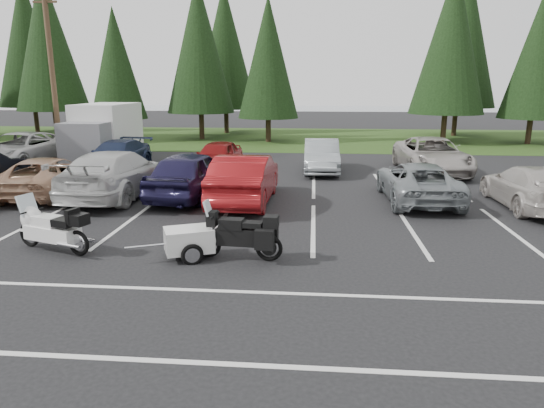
{
  "coord_description": "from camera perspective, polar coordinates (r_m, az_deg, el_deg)",
  "views": [
    {
      "loc": [
        3.16,
        -12.14,
        3.93
      ],
      "look_at": [
        2.16,
        -0.5,
        1.03
      ],
      "focal_mm": 32.0,
      "sensor_mm": 36.0,
      "label": 1
    }
  ],
  "objects": [
    {
      "name": "stall_markings",
      "position": [
        15.01,
        -7.43,
        -1.33
      ],
      "size": [
        32.0,
        16.0,
        0.01
      ],
      "primitive_type": "cube",
      "color": "silver",
      "rests_on": "ground"
    },
    {
      "name": "car_far_3",
      "position": [
        22.38,
        5.84,
        5.65
      ],
      "size": [
        1.58,
        4.43,
        1.45
      ],
      "primitive_type": "imported",
      "rotation": [
        0.0,
        0.0,
        0.01
      ],
      "color": "gray",
      "rests_on": "ground"
    },
    {
      "name": "car_near_3",
      "position": [
        18.08,
        -17.88,
        3.41
      ],
      "size": [
        2.54,
        5.82,
        1.67
      ],
      "primitive_type": "imported",
      "rotation": [
        0.0,
        0.0,
        3.11
      ],
      "color": "silver",
      "rests_on": "ground"
    },
    {
      "name": "car_far_4",
      "position": [
        23.15,
        18.3,
        5.45
      ],
      "size": [
        2.84,
        5.76,
        1.57
      ],
      "primitive_type": "imported",
      "rotation": [
        0.0,
        0.0,
        0.04
      ],
      "color": "#A59E97",
      "rests_on": "ground"
    },
    {
      "name": "car_near_7",
      "position": [
        17.77,
        28.12,
        1.79
      ],
      "size": [
        1.94,
        4.77,
        1.38
      ],
      "primitive_type": "imported",
      "rotation": [
        0.0,
        0.0,
        3.14
      ],
      "color": "#B0A9A1",
      "rests_on": "ground"
    },
    {
      "name": "conifer_6",
      "position": [
        35.47,
        20.32,
        17.64
      ],
      "size": [
        4.93,
        4.93,
        11.48
      ],
      "color": "#332316",
      "rests_on": "ground"
    },
    {
      "name": "car_near_6",
      "position": [
        17.3,
        16.75,
        2.51
      ],
      "size": [
        2.35,
        4.91,
        1.35
      ],
      "primitive_type": "imported",
      "rotation": [
        0.0,
        0.0,
        3.17
      ],
      "color": "gray",
      "rests_on": "ground"
    },
    {
      "name": "grass_strip",
      "position": [
        36.49,
        -0.08,
        7.78
      ],
      "size": [
        80.0,
        16.0,
        0.01
      ],
      "primitive_type": "cube",
      "color": "#253D13",
      "rests_on": "ground"
    },
    {
      "name": "car_near_5",
      "position": [
        16.37,
        -3.18,
        3.0
      ],
      "size": [
        1.87,
        5.06,
        1.65
      ],
      "primitive_type": "imported",
      "rotation": [
        0.0,
        0.0,
        3.12
      ],
      "color": "maroon",
      "rests_on": "ground"
    },
    {
      "name": "utility_pole",
      "position": [
        27.51,
        -24.49,
        14.35
      ],
      "size": [
        1.6,
        0.26,
        9.0
      ],
      "color": "#473321",
      "rests_on": "ground"
    },
    {
      "name": "conifer_back_a",
      "position": [
        45.6,
        -26.83,
        16.63
      ],
      "size": [
        5.28,
        5.28,
        12.3
      ],
      "color": "#332316",
      "rests_on": "ground"
    },
    {
      "name": "conifer_back_b",
      "position": [
        40.38,
        -5.58,
        17.93
      ],
      "size": [
        4.97,
        4.97,
        11.58
      ],
      "color": "#332316",
      "rests_on": "ground"
    },
    {
      "name": "conifer_5",
      "position": [
        33.93,
        -0.46,
        16.83
      ],
      "size": [
        4.14,
        4.14,
        9.63
      ],
      "color": "#332316",
      "rests_on": "ground"
    },
    {
      "name": "touring_motorcycle",
      "position": [
        12.72,
        -24.49,
        -2.16
      ],
      "size": [
        2.56,
        1.51,
        1.36
      ],
      "primitive_type": null,
      "rotation": [
        0.0,
        0.0,
        -0.33
      ],
      "color": "white",
      "rests_on": "ground"
    },
    {
      "name": "car_near_2",
      "position": [
        19.35,
        -24.82,
        3.01
      ],
      "size": [
        2.68,
        5.13,
        1.38
      ],
      "primitive_type": "imported",
      "rotation": [
        0.0,
        0.0,
        3.22
      ],
      "color": "tan",
      "rests_on": "ground"
    },
    {
      "name": "car_near_4",
      "position": [
        17.36,
        -9.55,
        3.49
      ],
      "size": [
        2.46,
        5.09,
        1.68
      ],
      "primitive_type": "imported",
      "rotation": [
        0.0,
        0.0,
        3.04
      ],
      "color": "#1A1638",
      "rests_on": "ground"
    },
    {
      "name": "car_far_0",
      "position": [
        26.67,
        -27.53,
        5.69
      ],
      "size": [
        3.04,
        6.04,
        1.64
      ],
      "primitive_type": "imported",
      "rotation": [
        0.0,
        0.0,
        -0.06
      ],
      "color": "silver",
      "rests_on": "ground"
    },
    {
      "name": "conifer_2",
      "position": [
        39.96,
        -24.92,
        17.06
      ],
      "size": [
        5.1,
        5.1,
        11.89
      ],
      "color": "#332316",
      "rests_on": "ground"
    },
    {
      "name": "ground",
      "position": [
        13.15,
        -9.26,
        -3.64
      ],
      "size": [
        120.0,
        120.0,
        0.0
      ],
      "primitive_type": "plane",
      "color": "black",
      "rests_on": "ground"
    },
    {
      "name": "conifer_back_c",
      "position": [
        40.57,
        21.5,
        18.08
      ],
      "size": [
        5.5,
        5.5,
        12.81
      ],
      "color": "#332316",
      "rests_on": "ground"
    },
    {
      "name": "cargo_trailer",
      "position": [
        11.37,
        -9.73,
        -4.54
      ],
      "size": [
        1.8,
        1.43,
        0.73
      ],
      "primitive_type": null,
      "rotation": [
        0.0,
        0.0,
        0.4
      ],
      "color": "silver",
      "rests_on": "ground"
    },
    {
      "name": "car_far_2",
      "position": [
        22.44,
        -6.43,
        5.6
      ],
      "size": [
        2.05,
        4.26,
        1.4
      ],
      "primitive_type": "imported",
      "rotation": [
        0.0,
        0.0,
        -0.1
      ],
      "color": "maroon",
      "rests_on": "ground"
    },
    {
      "name": "car_far_1",
      "position": [
        23.7,
        -17.82,
        5.43
      ],
      "size": [
        2.31,
        4.88,
        1.38
      ],
      "primitive_type": "imported",
      "rotation": [
        0.0,
        0.0,
        -0.08
      ],
      "color": "#19233E",
      "rests_on": "ground"
    },
    {
      "name": "conifer_3",
      "position": [
        36.24,
        -17.9,
        15.43
      ],
      "size": [
        3.87,
        3.87,
        9.02
      ],
      "color": "#332316",
      "rests_on": "ground"
    },
    {
      "name": "adventure_motorcycle",
      "position": [
        11.06,
        -4.04,
        -3.11
      ],
      "size": [
        2.35,
        1.01,
        1.39
      ],
      "primitive_type": null,
      "rotation": [
        0.0,
        0.0,
        -0.1
      ],
      "color": "black",
      "rests_on": "ground"
    },
    {
      "name": "box_truck",
      "position": [
        27.16,
        -19.56,
        7.92
      ],
      "size": [
        2.4,
        5.6,
        2.9
      ],
      "primitive_type": null,
      "color": "silver",
      "rests_on": "ground"
    },
    {
      "name": "lake_water",
      "position": [
        67.26,
        5.72,
        10.55
      ],
      "size": [
        70.0,
        50.0,
        0.02
      ],
      "primitive_type": "cube",
      "color": "gray",
      "rests_on": "ground"
    },
    {
      "name": "conifer_7",
      "position": [
        36.89,
        28.88,
        15.22
      ],
      "size": [
        4.27,
        4.27,
        9.94
      ],
      "color": "#332316",
      "rests_on": "ground"
    },
    {
      "name": "conifer_4",
      "position": [
        36.07,
        -8.59,
        17.95
      ],
      "size": [
        4.8,
        4.8,
        11.17
      ],
      "color": "#332316",
      "rests_on": "ground"
    }
  ]
}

